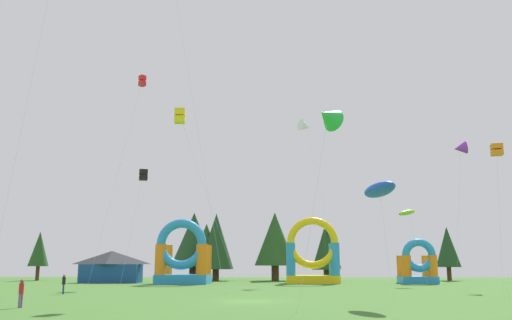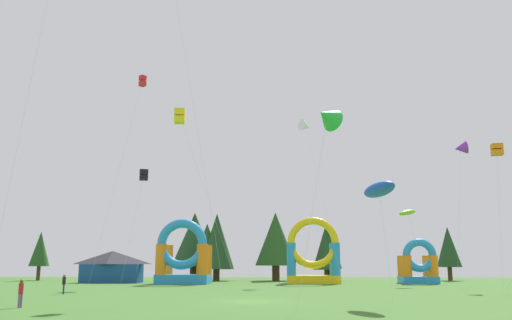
# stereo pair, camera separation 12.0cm
# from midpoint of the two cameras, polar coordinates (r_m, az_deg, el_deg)

# --- Properties ---
(ground_plane) EXTENTS (120.00, 120.00, 0.00)m
(ground_plane) POSITION_cam_midpoint_polar(r_m,az_deg,el_deg) (36.74, -0.71, -14.68)
(ground_plane) COLOR #3D6B28
(kite_orange_box) EXTENTS (0.99, 2.74, 11.89)m
(kite_orange_box) POSITION_cam_midpoint_polar(r_m,az_deg,el_deg) (47.56, 24.11, 0.99)
(kite_orange_box) COLOR orange
(kite_orange_box) RESTS_ON ground_plane
(kite_red_box) EXTENTS (6.86, 5.79, 21.04)m
(kite_red_box) POSITION_cam_midpoint_polar(r_m,az_deg,el_deg) (56.18, -11.83, 8.05)
(kite_red_box) COLOR red
(kite_red_box) RESTS_ON ground_plane
(kite_lime_parafoil) EXTENTS (3.67, 2.80, 8.71)m
(kite_lime_parafoil) POSITION_cam_midpoint_polar(r_m,az_deg,el_deg) (64.29, 15.71, -5.35)
(kite_lime_parafoil) COLOR #8CD826
(kite_lime_parafoil) RESTS_ON ground_plane
(kite_black_box) EXTENTS (2.40, 1.25, 12.43)m
(kite_black_box) POSITION_cam_midpoint_polar(r_m,az_deg,el_deg) (59.83, -11.69, -1.56)
(kite_black_box) COLOR black
(kite_black_box) RESTS_ON ground_plane
(kite_yellow_box) EXTENTS (5.08, 1.07, 13.73)m
(kite_yellow_box) POSITION_cam_midpoint_polar(r_m,az_deg,el_deg) (40.57, -7.95, 4.58)
(kite_yellow_box) COLOR yellow
(kite_yellow_box) RESTS_ON ground_plane
(kite_blue_parafoil) EXTENTS (2.38, 3.82, 7.72)m
(kite_blue_parafoil) POSITION_cam_midpoint_polar(r_m,az_deg,el_deg) (35.24, 12.93, -3.07)
(kite_blue_parafoil) COLOR blue
(kite_blue_parafoil) RESTS_ON ground_plane
(kite_green_delta) EXTENTS (2.68, 2.47, 10.95)m
(kite_green_delta) POSITION_cam_midpoint_polar(r_m,az_deg,el_deg) (29.30, 7.60, 4.55)
(kite_green_delta) COLOR green
(kite_green_delta) RESTS_ON ground_plane
(kite_purple_delta) EXTENTS (1.50, 6.23, 15.31)m
(kite_purple_delta) POSITION_cam_midpoint_polar(r_m,az_deg,el_deg) (61.83, 20.80, 1.17)
(kite_purple_delta) COLOR purple
(kite_purple_delta) RESTS_ON ground_plane
(kite_white_delta) EXTENTS (4.88, 6.91, 21.23)m
(kite_white_delta) POSITION_cam_midpoint_polar(r_m,az_deg,el_deg) (72.28, 5.29, 3.56)
(kite_white_delta) COLOR white
(kite_white_delta) RESTS_ON ground_plane
(person_near_camera) EXTENTS (0.36, 0.36, 1.57)m
(person_near_camera) POSITION_cam_midpoint_polar(r_m,az_deg,el_deg) (34.31, -23.43, -12.53)
(person_near_camera) COLOR #724C8C
(person_near_camera) RESTS_ON ground_plane
(person_midfield) EXTENTS (0.33, 0.33, 1.59)m
(person_midfield) POSITION_cam_midpoint_polar(r_m,az_deg,el_deg) (47.54, -19.51, -12.05)
(person_midfield) COLOR navy
(person_midfield) RESTS_ON ground_plane
(inflatable_red_slide) EXTENTS (6.45, 3.96, 7.99)m
(inflatable_red_slide) POSITION_cam_midpoint_polar(r_m,az_deg,el_deg) (67.60, 6.09, -10.27)
(inflatable_red_slide) COLOR yellow
(inflatable_red_slide) RESTS_ON ground_plane
(inflatable_yellow_castle) EXTENTS (6.23, 4.73, 7.64)m
(inflatable_yellow_castle) POSITION_cam_midpoint_polar(r_m,az_deg,el_deg) (66.42, -7.62, -10.42)
(inflatable_yellow_castle) COLOR #268CD8
(inflatable_yellow_castle) RESTS_ON ground_plane
(inflatable_blue_arch) EXTENTS (4.25, 4.07, 5.38)m
(inflatable_blue_arch) POSITION_cam_midpoint_polar(r_m,az_deg,el_deg) (69.92, 16.78, -10.76)
(inflatable_blue_arch) COLOR #268CD8
(inflatable_blue_arch) RESTS_ON ground_plane
(festival_tent) EXTENTS (7.36, 3.15, 3.96)m
(festival_tent) POSITION_cam_midpoint_polar(r_m,az_deg,el_deg) (72.26, -14.90, -10.82)
(festival_tent) COLOR #19478C
(festival_tent) RESTS_ON ground_plane
(tree_row_1) EXTENTS (2.87, 2.87, 6.94)m
(tree_row_1) POSITION_cam_midpoint_polar(r_m,az_deg,el_deg) (85.12, -21.75, -8.71)
(tree_row_1) COLOR #4C331E
(tree_row_1) RESTS_ON ground_plane
(tree_row_2) EXTENTS (6.45, 6.45, 9.85)m
(tree_row_2) POSITION_cam_midpoint_polar(r_m,az_deg,el_deg) (81.61, -6.46, -8.27)
(tree_row_2) COLOR #4C331E
(tree_row_2) RESTS_ON ground_plane
(tree_row_3) EXTENTS (4.68, 4.68, 7.98)m
(tree_row_3) POSITION_cam_midpoint_polar(r_m,az_deg,el_deg) (78.01, -5.15, -8.93)
(tree_row_3) COLOR #4C331E
(tree_row_3) RESTS_ON ground_plane
(tree_row_4) EXTENTS (4.99, 4.99, 9.38)m
(tree_row_4) POSITION_cam_midpoint_polar(r_m,az_deg,el_deg) (77.37, -4.11, -8.54)
(tree_row_4) COLOR #4C331E
(tree_row_4) RESTS_ON ground_plane
(tree_row_5) EXTENTS (5.79, 5.79, 9.55)m
(tree_row_5) POSITION_cam_midpoint_polar(r_m,az_deg,el_deg) (77.43, 2.12, -8.32)
(tree_row_5) COLOR #4C331E
(tree_row_5) RESTS_ON ground_plane
(tree_row_6) EXTENTS (3.95, 3.95, 7.84)m
(tree_row_6) POSITION_cam_midpoint_polar(r_m,az_deg,el_deg) (78.13, 7.45, -9.09)
(tree_row_6) COLOR #4C331E
(tree_row_6) RESTS_ON ground_plane
(tree_row_7) EXTENTS (3.19, 3.19, 7.27)m
(tree_row_7) POSITION_cam_midpoint_polar(r_m,az_deg,el_deg) (77.83, 7.86, -9.23)
(tree_row_7) COLOR #4C331E
(tree_row_7) RESTS_ON ground_plane
(tree_row_8) EXTENTS (3.45, 3.45, 7.57)m
(tree_row_8) POSITION_cam_midpoint_polar(r_m,az_deg,el_deg) (82.84, 19.64, -8.63)
(tree_row_8) COLOR #4C331E
(tree_row_8) RESTS_ON ground_plane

